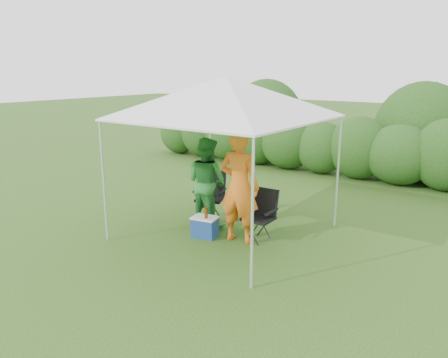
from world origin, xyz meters
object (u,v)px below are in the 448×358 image
Objects in this scene: man at (239,187)px; canopy at (226,98)px; woman at (207,182)px; chair_right at (261,211)px; cooler at (205,227)px; chair_left at (211,192)px.

canopy is at bearing -31.34° from man.
canopy is 1.81× the size of woman.
woman is (-1.21, -0.00, 0.35)m from chair_right.
man is 1.01m from woman.
man is at bearing -23.69° from canopy.
canopy is at bearing -170.15° from chair_right.
cooler is (0.35, -0.51, -0.67)m from woman.
cooler is at bearing -117.15° from canopy.
man is (0.41, -0.18, -1.48)m from canopy.
chair_right is 1.82× the size of cooler.
chair_right is 0.62m from man.
woman is (-0.54, 0.13, -1.60)m from canopy.
woman is at bearing 178.61° from chair_right.
chair_right is 1.25m from woman.
chair_left is at bearing 111.02° from cooler.
man reaches higher than cooler.
chair_left is at bearing -39.61° from man.
man is at bearing -53.29° from chair_left.
canopy reaches higher than chair_right.
chair_left is 0.55× the size of woman.
chair_left is at bearing -59.57° from woman.
chair_right is at bearing 11.27° from canopy.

